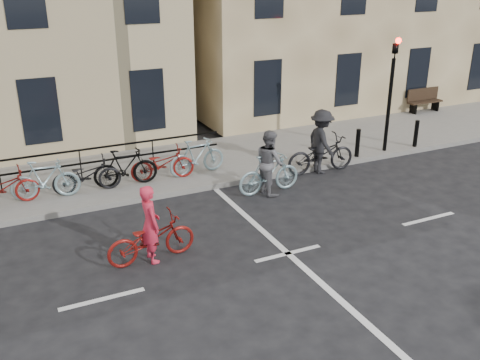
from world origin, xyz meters
name	(u,v)px	position (x,y,z in m)	size (l,w,h in m)	color
ground	(288,254)	(0.00, 0.00, 0.00)	(120.00, 120.00, 0.00)	black
sidewalk	(57,186)	(-4.00, 6.00, 0.07)	(46.00, 4.00, 0.15)	slate
traffic_light	(392,81)	(6.20, 4.34, 2.45)	(0.18, 0.30, 3.90)	black
bollard_east	(358,143)	(5.00, 4.25, 0.60)	(0.14, 0.14, 0.90)	black
bollard_west	(416,133)	(7.40, 4.25, 0.60)	(0.14, 0.14, 0.90)	black
bench	(424,99)	(11.00, 7.73, 0.67)	(1.60, 0.41, 0.97)	black
parked_bikes	(64,177)	(-3.87, 5.04, 0.65)	(9.35, 1.23, 1.05)	black
cyclist_pink	(151,235)	(-2.72, 1.02, 0.59)	(1.94, 0.78, 1.70)	maroon
cyclist_grey	(269,168)	(1.24, 3.17, 0.72)	(1.84, 0.88, 1.77)	#85A6AF
cyclist_dark	(321,148)	(3.38, 3.90, 0.76)	(2.21, 1.29, 1.93)	black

